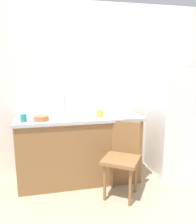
{
  "coord_description": "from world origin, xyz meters",
  "views": [
    {
      "loc": [
        -0.79,
        -2.23,
        1.55
      ],
      "look_at": [
        -0.17,
        0.6,
        0.95
      ],
      "focal_mm": 36.09,
      "sensor_mm": 36.0,
      "label": 1
    }
  ],
  "objects_px": {
    "refrigerator": "(172,121)",
    "cup_yellow": "(100,114)",
    "chair": "(123,155)",
    "terracotta_bowl": "(41,118)",
    "dish_tray": "(73,115)",
    "cup_teal": "(23,118)"
  },
  "relations": [
    {
      "from": "terracotta_bowl",
      "to": "dish_tray",
      "type": "bearing_deg",
      "value": 18.74
    },
    {
      "from": "chair",
      "to": "dish_tray",
      "type": "bearing_deg",
      "value": 172.37
    },
    {
      "from": "refrigerator",
      "to": "chair",
      "type": "xyz_separation_m",
      "value": [
        -0.91,
        -0.47,
        -0.25
      ]
    },
    {
      "from": "refrigerator",
      "to": "dish_tray",
      "type": "height_order",
      "value": "refrigerator"
    },
    {
      "from": "dish_tray",
      "to": "cup_yellow",
      "type": "xyz_separation_m",
      "value": [
        0.33,
        -0.09,
        0.02
      ]
    },
    {
      "from": "refrigerator",
      "to": "cup_teal",
      "type": "xyz_separation_m",
      "value": [
        -2.05,
        -0.16,
        0.19
      ]
    },
    {
      "from": "refrigerator",
      "to": "chair",
      "type": "relative_size",
      "value": 1.69
    },
    {
      "from": "refrigerator",
      "to": "cup_yellow",
      "type": "distance_m",
      "value": 1.13
    },
    {
      "from": "refrigerator",
      "to": "terracotta_bowl",
      "type": "xyz_separation_m",
      "value": [
        -1.84,
        -0.15,
        0.18
      ]
    },
    {
      "from": "chair",
      "to": "terracotta_bowl",
      "type": "relative_size",
      "value": 5.02
    },
    {
      "from": "chair",
      "to": "terracotta_bowl",
      "type": "bearing_deg",
      "value": -165.62
    },
    {
      "from": "terracotta_bowl",
      "to": "cup_teal",
      "type": "xyz_separation_m",
      "value": [
        -0.2,
        -0.01,
        0.01
      ]
    },
    {
      "from": "chair",
      "to": "cup_yellow",
      "type": "xyz_separation_m",
      "value": [
        -0.2,
        0.37,
        0.44
      ]
    },
    {
      "from": "dish_tray",
      "to": "cup_teal",
      "type": "height_order",
      "value": "cup_teal"
    },
    {
      "from": "dish_tray",
      "to": "cup_teal",
      "type": "xyz_separation_m",
      "value": [
        -0.61,
        -0.15,
        0.02
      ]
    },
    {
      "from": "chair",
      "to": "dish_tray",
      "type": "distance_m",
      "value": 0.82
    },
    {
      "from": "chair",
      "to": "dish_tray",
      "type": "xyz_separation_m",
      "value": [
        -0.53,
        0.46,
        0.43
      ]
    },
    {
      "from": "refrigerator",
      "to": "chair",
      "type": "height_order",
      "value": "refrigerator"
    },
    {
      "from": "chair",
      "to": "terracotta_bowl",
      "type": "height_order",
      "value": "terracotta_bowl"
    },
    {
      "from": "chair",
      "to": "cup_yellow",
      "type": "bearing_deg",
      "value": 151.95
    },
    {
      "from": "dish_tray",
      "to": "terracotta_bowl",
      "type": "relative_size",
      "value": 1.58
    },
    {
      "from": "cup_teal",
      "to": "cup_yellow",
      "type": "distance_m",
      "value": 0.94
    }
  ]
}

